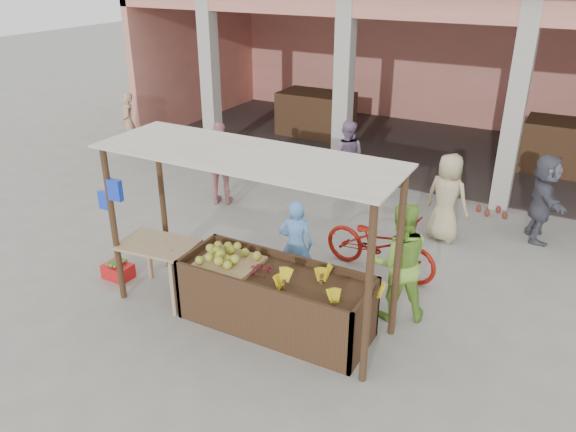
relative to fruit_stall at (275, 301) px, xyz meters
The scene contains 20 objects.
ground 0.64m from the fruit_stall, behind, with size 60.00×60.00×0.00m, color gray.
market_building 9.23m from the fruit_stall, 92.86° to the left, with size 14.40×6.40×4.20m.
fruit_stall is the anchor object (origin of this frame).
stall_awning 1.66m from the fruit_stall, behind, with size 4.09×1.35×2.39m.
banana_heap 0.92m from the fruit_stall, ahead, with size 1.22×0.66×0.22m, color yellow, non-canonical shape.
melon_tray 0.85m from the fruit_stall, behind, with size 0.81×0.70×0.21m.
berry_heap 0.51m from the fruit_stall, 168.57° to the right, with size 0.41×0.33×0.13m, color maroon.
side_table 1.90m from the fruit_stall, behind, with size 1.16×0.84×0.88m.
papaya_pile 1.96m from the fruit_stall, behind, with size 0.74×0.42×0.21m, color #47892D, non-canonical shape.
red_crate 2.83m from the fruit_stall, behind, with size 0.44×0.32×0.23m, color red.
plantain_bundle 2.82m from the fruit_stall, behind, with size 0.34×0.24×0.07m, color #5D9134, non-canonical shape.
produce_sacks 5.56m from the fruit_stall, 69.49° to the left, with size 0.92×0.68×0.55m.
vendor_blue 1.13m from the fruit_stall, 102.91° to the left, with size 0.57×0.42×1.53m, color #63A2F0.
vendor_green 1.76m from the fruit_stall, 36.97° to the left, with size 0.88×0.51×1.83m, color #82BB3C.
motorcycle 2.19m from the fruit_stall, 70.43° to the left, with size 1.99×0.69×1.04m, color maroon.
shopper_b 4.41m from the fruit_stall, 133.75° to the left, with size 1.07×0.57×1.82m, color #CF8A8F.
shopper_c 3.99m from the fruit_stall, 70.20° to the left, with size 0.85×0.55×1.76m, color tan.
shopper_d 5.33m from the fruit_stall, 57.91° to the left, with size 1.55×0.64×1.68m, color #52525F.
shopper_e 8.73m from the fruit_stall, 145.26° to the left, with size 0.57×0.44×1.55m, color tan.
shopper_f 5.14m from the fruit_stall, 102.35° to the left, with size 0.83×0.48×1.70m, color #957BA2.
Camera 1 is at (3.67, -5.53, 4.62)m, focal length 35.00 mm.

